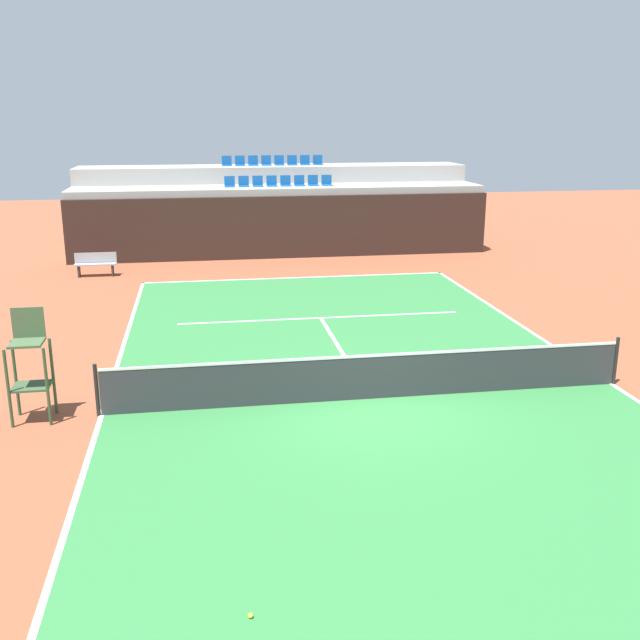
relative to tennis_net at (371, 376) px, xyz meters
The scene contains 16 objects.
ground_plane 0.51m from the tennis_net, ahead, with size 80.00×80.00×0.00m, color brown.
court_surface 0.50m from the tennis_net, ahead, with size 11.00×24.00×0.01m, color #2D7238.
baseline_far 11.96m from the tennis_net, 90.00° to the left, with size 11.00×0.10×0.00m, color white.
sideline_left 5.47m from the tennis_net, behind, with size 0.10×24.00×0.00m, color white.
sideline_right 5.47m from the tennis_net, ahead, with size 0.10×24.00×0.00m, color white.
service_line_far 6.42m from the tennis_net, 90.00° to the left, with size 8.26×0.10×0.00m, color white.
centre_service_line 3.24m from the tennis_net, 90.00° to the left, with size 0.10×6.40×0.00m, color white.
back_wall 15.96m from the tennis_net, 90.00° to the left, with size 17.35×0.30×2.54m, color black.
stands_tier_lower 17.32m from the tennis_net, 90.00° to the left, with size 17.35×2.40×2.82m, color #9E9E99.
stands_tier_upper 19.73m from the tennis_net, 90.00° to the left, with size 17.35×2.40×3.53m, color #9E9E99.
seating_row_lower 17.56m from the tennis_net, 90.00° to the left, with size 4.58×0.44×0.44m.
seating_row_upper 20.04m from the tennis_net, 90.00° to the left, with size 4.58×0.44×0.44m.
tennis_net is the anchor object (origin of this frame).
umpire_chair 6.73m from the tennis_net, behind, with size 0.76×0.66×2.20m.
player_bench 15.33m from the tennis_net, 118.15° to the left, with size 1.50×0.40×0.85m.
tennis_ball_0 7.20m from the tennis_net, 114.41° to the right, with size 0.07×0.07×0.07m, color #CCE033.
Camera 1 is at (-3.35, -13.94, 5.74)m, focal length 41.12 mm.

